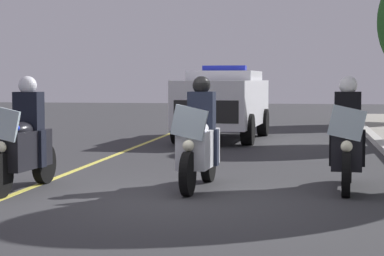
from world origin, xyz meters
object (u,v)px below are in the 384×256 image
police_motorcycle_lead_left (23,144)px  police_motorcycle_trailing (347,143)px  police_suv (224,101)px  police_motorcycle_lead_right (199,143)px

police_motorcycle_lead_left → police_motorcycle_trailing: (-0.89, 4.81, 0.00)m
police_motorcycle_trailing → police_suv: (-8.75, -2.92, 0.37)m
police_motorcycle_lead_left → police_motorcycle_trailing: size_ratio=1.00×
police_motorcycle_lead_left → police_motorcycle_lead_right: (-0.63, 2.57, 0.00)m
police_motorcycle_lead_right → police_suv: police_suv is taller
police_motorcycle_lead_left → police_motorcycle_trailing: 4.89m
police_motorcycle_lead_right → police_motorcycle_trailing: bearing=96.7°
police_motorcycle_trailing → police_motorcycle_lead_left: bearing=-79.5°
police_motorcycle_trailing → police_suv: bearing=-161.6°
police_motorcycle_lead_left → police_motorcycle_lead_right: bearing=103.7°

